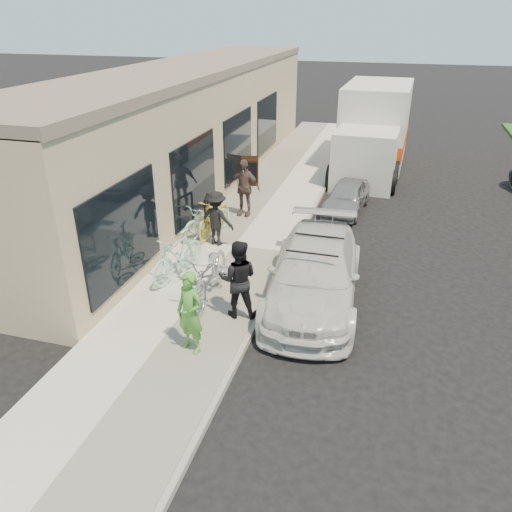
# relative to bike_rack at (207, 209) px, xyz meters

# --- Properties ---
(ground) EXTENTS (120.00, 120.00, 0.00)m
(ground) POSITION_rel_bike_rack_xyz_m (3.12, -3.90, -0.74)
(ground) COLOR black
(ground) RESTS_ON ground
(sidewalk) EXTENTS (3.00, 34.00, 0.15)m
(sidewalk) POSITION_rel_bike_rack_xyz_m (1.12, -0.90, -0.66)
(sidewalk) COLOR beige
(sidewalk) RESTS_ON ground
(curb) EXTENTS (0.12, 34.00, 0.13)m
(curb) POSITION_rel_bike_rack_xyz_m (2.67, -0.90, -0.67)
(curb) COLOR gray
(curb) RESTS_ON ground
(storefront) EXTENTS (3.60, 20.00, 4.22)m
(storefront) POSITION_rel_bike_rack_xyz_m (-2.12, 4.09, 1.39)
(storefront) COLOR tan
(storefront) RESTS_ON ground
(bike_rack) EXTENTS (0.22, 0.68, 0.98)m
(bike_rack) POSITION_rel_bike_rack_xyz_m (0.00, 0.00, 0.00)
(bike_rack) COLOR black
(bike_rack) RESTS_ON sidewalk
(sandwich_board) EXTENTS (0.76, 0.77, 1.01)m
(sandwich_board) POSITION_rel_bike_rack_xyz_m (0.05, 4.14, -0.07)
(sandwich_board) COLOR black
(sandwich_board) RESTS_ON sidewalk
(sedan_white) EXTENTS (2.27, 4.86, 1.41)m
(sedan_white) POSITION_rel_bike_rack_xyz_m (3.63, -2.88, -0.05)
(sedan_white) COLOR silver
(sedan_white) RESTS_ON ground
(sedan_silver) EXTENTS (1.43, 2.98, 0.98)m
(sedan_silver) POSITION_rel_bike_rack_xyz_m (3.67, 2.91, -0.25)
(sedan_silver) COLOR gray
(sedan_silver) RESTS_ON ground
(moving_truck) EXTENTS (2.69, 6.70, 3.25)m
(moving_truck) POSITION_rel_bike_rack_xyz_m (4.03, 8.26, 0.71)
(moving_truck) COLOR silver
(moving_truck) RESTS_ON ground
(tandem_bike) EXTENTS (0.97, 2.36, 1.21)m
(tandem_bike) POSITION_rel_bike_rack_xyz_m (1.50, -3.66, 0.02)
(tandem_bike) COLOR silver
(tandem_bike) RESTS_ON sidewalk
(woman_rider) EXTENTS (0.68, 0.57, 1.60)m
(woman_rider) POSITION_rel_bike_rack_xyz_m (1.81, -5.50, 0.21)
(woman_rider) COLOR #4B9832
(woman_rider) RESTS_ON sidewalk
(man_standing) EXTENTS (0.93, 0.79, 1.67)m
(man_standing) POSITION_rel_bike_rack_xyz_m (2.27, -4.12, 0.25)
(man_standing) COLOR black
(man_standing) RESTS_ON sidewalk
(cruiser_bike_a) EXTENTS (0.94, 1.91, 1.11)m
(cruiser_bike_a) POSITION_rel_bike_rack_xyz_m (0.41, -2.94, -0.04)
(cruiser_bike_a) COLOR #9AE5CD
(cruiser_bike_a) RESTS_ON sidewalk
(cruiser_bike_b) EXTENTS (1.30, 1.92, 0.95)m
(cruiser_bike_b) POSITION_rel_bike_rack_xyz_m (0.19, -0.45, -0.11)
(cruiser_bike_b) COLOR #9AE5CD
(cruiser_bike_b) RESTS_ON sidewalk
(cruiser_bike_c) EXTENTS (0.72, 1.92, 1.12)m
(cruiser_bike_c) POSITION_rel_bike_rack_xyz_m (0.36, -0.34, -0.03)
(cruiser_bike_c) COLOR yellow
(cruiser_bike_c) RESTS_ON sidewalk
(bystander_a) EXTENTS (1.04, 0.70, 1.49)m
(bystander_a) POSITION_rel_bike_rack_xyz_m (0.65, -0.94, 0.16)
(bystander_a) COLOR black
(bystander_a) RESTS_ON sidewalk
(bystander_b) EXTENTS (1.05, 0.50, 1.74)m
(bystander_b) POSITION_rel_bike_rack_xyz_m (0.70, 1.34, 0.28)
(bystander_b) COLOR brown
(bystander_b) RESTS_ON sidewalk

